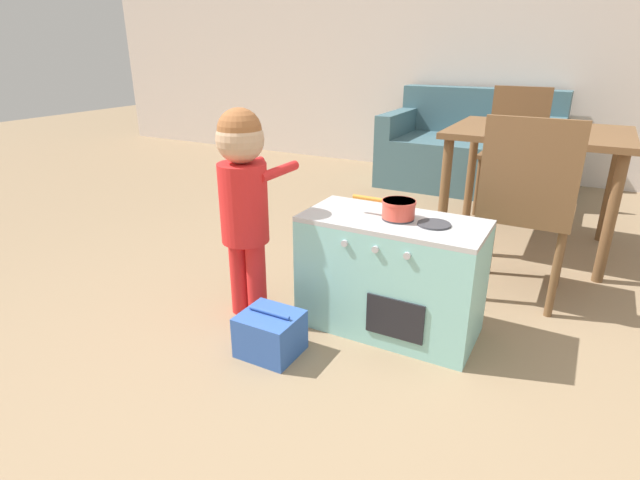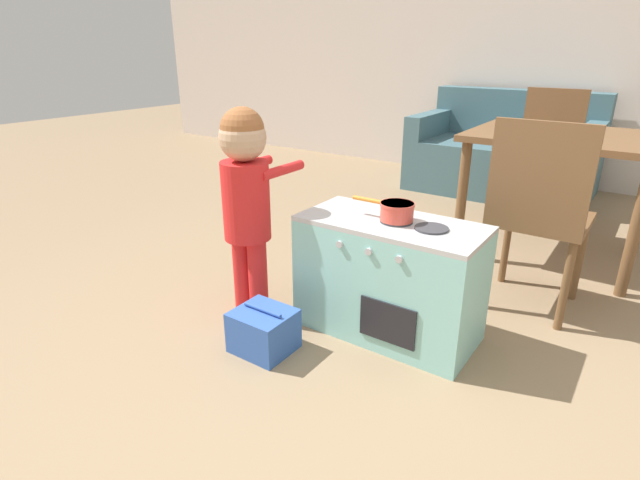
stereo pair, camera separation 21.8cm
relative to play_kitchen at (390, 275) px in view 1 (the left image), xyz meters
The scene contains 10 objects.
ground_plane 0.76m from the play_kitchen, 79.64° to the right, with size 16.00×16.00×0.00m, color #8E7556.
wall_back 3.27m from the play_kitchen, 87.62° to the left, with size 10.00×0.06×2.60m.
play_kitchen is the anchor object (origin of this frame).
toy_pot 0.31m from the play_kitchen, ahead, with size 0.27×0.14×0.07m.
child_figure 0.73m from the play_kitchen, 162.33° to the right, with size 0.23×0.38×0.94m.
toy_basket 0.57m from the play_kitchen, 129.53° to the right, with size 0.23×0.21×0.19m.
dining_table 1.42m from the play_kitchen, 73.68° to the left, with size 0.98×0.81×0.72m.
dining_chair_near 0.74m from the play_kitchen, 50.70° to the left, with size 0.41×0.41×0.90m.
dining_chair_far 2.06m from the play_kitchen, 85.52° to the left, with size 0.41×0.41×0.90m.
couch 2.64m from the play_kitchen, 95.79° to the left, with size 1.44×0.88×0.82m.
Camera 1 is at (0.54, -1.15, 1.18)m, focal length 28.00 mm.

